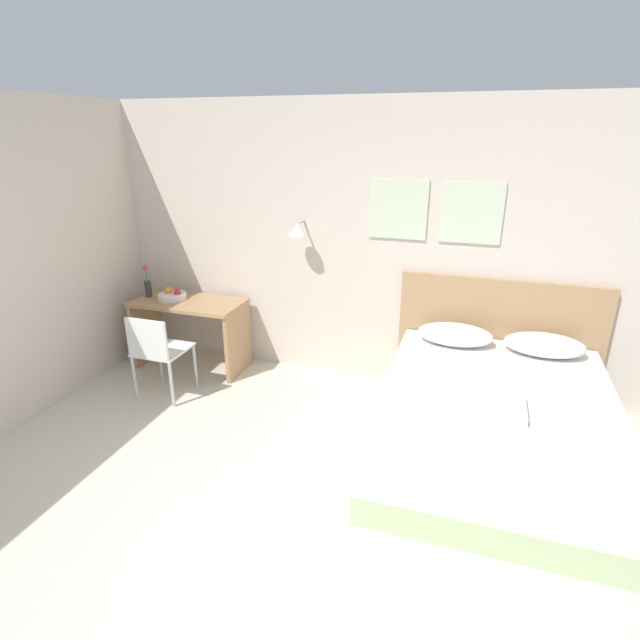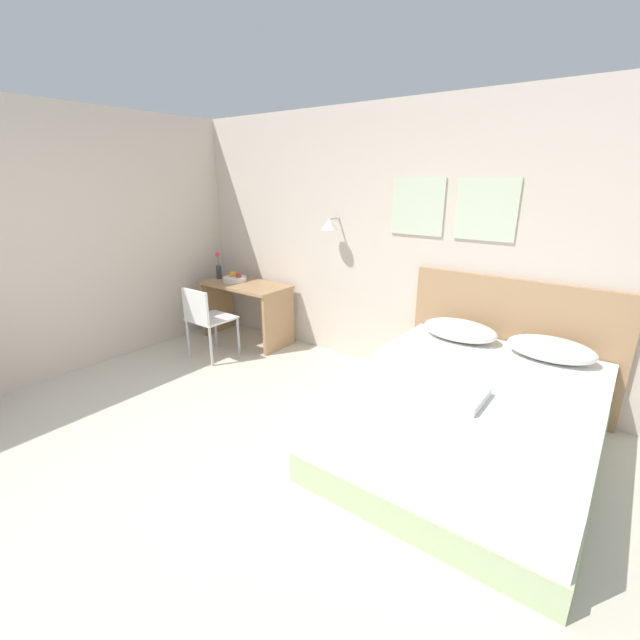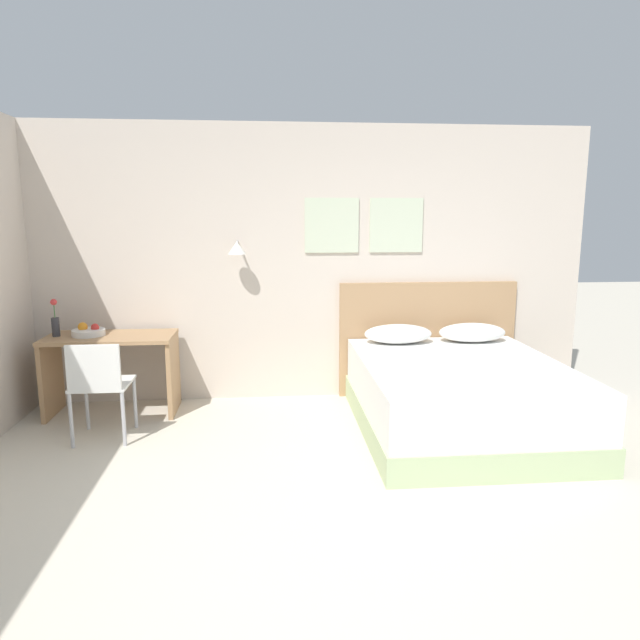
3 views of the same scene
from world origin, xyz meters
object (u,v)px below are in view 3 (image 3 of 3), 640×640
(bed, at_px, (460,397))
(pillow_left, at_px, (398,334))
(fruit_bowl, at_px, (88,332))
(desk_chair, at_px, (99,382))
(pillow_right, at_px, (472,332))
(desk, at_px, (112,359))
(flower_vase, at_px, (55,322))
(headboard, at_px, (427,339))
(folded_towel_near_foot, at_px, (478,368))

(bed, xyz_separation_m, pillow_left, (-0.36, 0.76, 0.39))
(bed, height_order, fruit_bowl, fruit_bowl)
(desk_chair, bearing_deg, fruit_bowl, 111.09)
(pillow_right, height_order, desk, pillow_right)
(bed, height_order, flower_vase, flower_vase)
(bed, bearing_deg, headboard, 90.00)
(bed, relative_size, flower_vase, 5.90)
(pillow_left, distance_m, desk, 2.66)
(bed, xyz_separation_m, flower_vase, (-3.48, 0.71, 0.56))
(bed, height_order, headboard, headboard)
(fruit_bowl, bearing_deg, folded_towel_near_foot, -17.63)
(headboard, xyz_separation_m, desk, (-3.02, -0.31, -0.06))
(pillow_left, height_order, folded_towel_near_foot, pillow_left)
(bed, bearing_deg, folded_towel_near_foot, -84.22)
(flower_vase, bearing_deg, folded_towel_near_foot, -16.07)
(flower_vase, bearing_deg, pillow_right, 0.78)
(folded_towel_near_foot, bearing_deg, fruit_bowl, 162.37)
(headboard, relative_size, desk, 1.58)
(desk, bearing_deg, desk_chair, -83.31)
(pillow_left, relative_size, desk, 0.57)
(bed, relative_size, fruit_bowl, 6.97)
(desk_chair, height_order, flower_vase, flower_vase)
(fruit_bowl, relative_size, flower_vase, 0.85)
(headboard, height_order, pillow_right, headboard)
(folded_towel_near_foot, xyz_separation_m, desk, (-3.05, 1.02, -0.12))
(flower_vase, bearing_deg, bed, -11.55)
(bed, height_order, desk_chair, desk_chair)
(desk, height_order, fruit_bowl, fruit_bowl)
(pillow_left, xyz_separation_m, desk_chair, (-2.57, -0.74, -0.18))
(desk, distance_m, desk_chair, 0.70)
(headboard, bearing_deg, fruit_bowl, -174.66)
(desk_chair, bearing_deg, pillow_left, 16.10)
(folded_towel_near_foot, distance_m, desk, 3.22)
(folded_towel_near_foot, height_order, desk_chair, desk_chair)
(pillow_right, distance_m, desk_chair, 3.39)
(desk_chair, height_order, fruit_bowl, fruit_bowl)
(pillow_left, xyz_separation_m, pillow_right, (0.73, 0.00, 0.00))
(folded_towel_near_foot, relative_size, fruit_bowl, 1.21)
(pillow_left, height_order, desk_chair, desk_chair)
(headboard, height_order, desk_chair, headboard)
(desk, distance_m, flower_vase, 0.58)
(headboard, height_order, folded_towel_near_foot, headboard)
(headboard, relative_size, desk_chair, 2.16)
(bed, distance_m, desk_chair, 2.94)
(folded_towel_near_foot, bearing_deg, desk_chair, 173.82)
(pillow_left, distance_m, flower_vase, 3.12)
(bed, height_order, pillow_left, pillow_left)
(folded_towel_near_foot, height_order, flower_vase, flower_vase)
(pillow_left, relative_size, folded_towel_near_foot, 1.87)
(bed, bearing_deg, flower_vase, 168.45)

